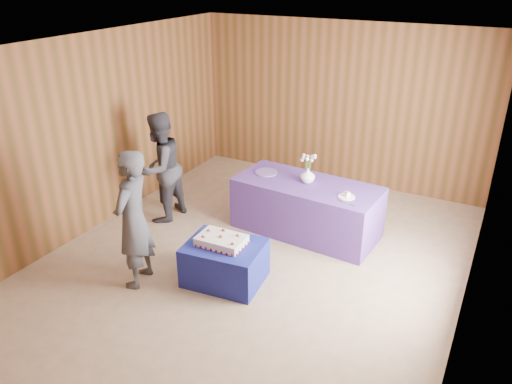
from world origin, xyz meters
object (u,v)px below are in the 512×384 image
Objects in this scene: serving_table at (306,208)px; guest_left at (133,220)px; cake_table at (225,263)px; guest_right at (160,168)px; sheet_cake at (221,240)px; vase at (308,175)px.

serving_table is 1.19× the size of guest_left.
guest_right is at bearing 143.59° from cake_table.
guest_left is 1.03× the size of guest_right.
guest_right is at bearing -159.29° from serving_table.
guest_left is at bearing -152.21° from sheet_cake.
guest_right reaches higher than sheet_cake.
guest_right is (-1.63, 0.97, 0.26)m from sheet_cake.
guest_left is at bearing -157.23° from cake_table.
serving_table is 3.37× the size of sheet_cake.
sheet_cake is at bearing 61.22° from guest_right.
vase is 0.13× the size of guest_right.
serving_table is 1.23× the size of guest_right.
cake_table is 1.19m from guest_left.
cake_table is at bearing -99.82° from serving_table.
guest_right is at bearing -162.21° from vase.
cake_table is at bearing 106.53° from guest_left.
guest_right is at bearing -165.21° from guest_left.
sheet_cake is at bearing -104.08° from vase.
guest_right is (-2.05, -0.61, 0.44)m from serving_table.
vase is 2.13m from guest_right.
guest_right is (-1.66, 0.97, 0.56)m from cake_table.
cake_table is 0.55× the size of guest_right.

